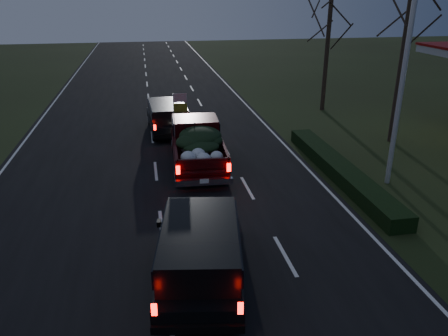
{
  "coord_description": "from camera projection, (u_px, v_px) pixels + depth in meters",
  "views": [
    {
      "loc": [
        -0.25,
        -13.22,
        7.43
      ],
      "look_at": [
        2.49,
        1.67,
        1.3
      ],
      "focal_mm": 35.0,
      "sensor_mm": 36.0,
      "label": 1
    }
  ],
  "objects": [
    {
      "name": "road_asphalt",
      "position": [
        161.0,
        226.0,
        14.88
      ],
      "size": [
        14.0,
        120.0,
        0.02
      ],
      "primitive_type": "cube",
      "color": "black",
      "rests_on": "ground"
    },
    {
      "name": "ground",
      "position": [
        161.0,
        226.0,
        14.88
      ],
      "size": [
        120.0,
        120.0,
        0.0
      ],
      "primitive_type": "plane",
      "color": "black",
      "rests_on": "ground"
    },
    {
      "name": "hedge_row",
      "position": [
        340.0,
        170.0,
        18.81
      ],
      "size": [
        1.0,
        10.0,
        0.6
      ],
      "primitive_type": "cube",
      "color": "black",
      "rests_on": "ground"
    },
    {
      "name": "bare_tree_mid",
      "position": [
        409.0,
        16.0,
        20.97
      ],
      "size": [
        3.6,
        3.6,
        8.5
      ],
      "color": "black",
      "rests_on": "ground"
    },
    {
      "name": "lead_suv",
      "position": [
        167.0,
        114.0,
        24.46
      ],
      "size": [
        2.21,
        4.85,
        1.37
      ],
      "rotation": [
        0.0,
        0.0,
        0.05
      ],
      "color": "black",
      "rests_on": "ground"
    },
    {
      "name": "rear_suv",
      "position": [
        200.0,
        248.0,
        11.62
      ],
      "size": [
        2.84,
        5.26,
        1.44
      ],
      "rotation": [
        0.0,
        0.0,
        -0.16
      ],
      "color": "black",
      "rests_on": "ground"
    },
    {
      "name": "light_pole",
      "position": [
        407.0,
        48.0,
        16.24
      ],
      "size": [
        0.5,
        0.9,
        9.16
      ],
      "color": "silver",
      "rests_on": "ground"
    },
    {
      "name": "bare_tree_far",
      "position": [
        329.0,
        29.0,
        27.61
      ],
      "size": [
        3.6,
        3.6,
        7.0
      ],
      "color": "black",
      "rests_on": "ground"
    },
    {
      "name": "pickup_truck",
      "position": [
        197.0,
        142.0,
        19.66
      ],
      "size": [
        2.44,
        5.82,
        3.01
      ],
      "rotation": [
        0.0,
        0.0,
        -0.04
      ],
      "color": "#330709",
      "rests_on": "ground"
    }
  ]
}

